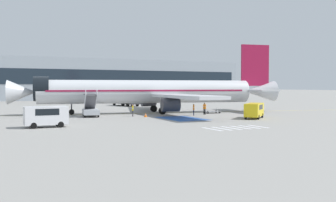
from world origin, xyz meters
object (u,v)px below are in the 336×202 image
(ground_crew_0, at_px, (133,110))
(airliner, at_px, (152,92))
(baggage_cart, at_px, (212,112))
(ground_crew_1, at_px, (205,108))
(fuel_tanker, at_px, (126,98))
(traffic_cone_0, at_px, (146,115))
(service_van_0, at_px, (46,115))
(terminal_building, at_px, (102,79))
(boarding_stairs_forward, at_px, (91,110))
(service_van_1, at_px, (254,109))
(ground_crew_2, at_px, (194,109))

(ground_crew_0, bearing_deg, airliner, 155.15)
(baggage_cart, height_order, ground_crew_1, ground_crew_1)
(fuel_tanker, xyz_separation_m, traffic_cone_0, (-8.48, -30.15, -1.35))
(baggage_cart, bearing_deg, service_van_0, -61.60)
(baggage_cart, bearing_deg, terminal_building, -175.00)
(boarding_stairs_forward, height_order, traffic_cone_0, boarding_stairs_forward)
(service_van_1, distance_m, ground_crew_0, 17.22)
(service_van_1, bearing_deg, terminal_building, 136.09)
(ground_crew_0, distance_m, traffic_cone_0, 2.32)
(service_van_0, height_order, baggage_cart, service_van_0)
(fuel_tanker, relative_size, baggage_cart, 3.23)
(service_van_0, distance_m, ground_crew_2, 23.71)
(service_van_0, xyz_separation_m, baggage_cart, (27.76, 9.99, -1.08))
(airliner, height_order, terminal_building, terminal_building)
(boarding_stairs_forward, xyz_separation_m, fuel_tanker, (15.23, 25.81, 0.63))
(fuel_tanker, height_order, service_van_1, fuel_tanker)
(baggage_cart, bearing_deg, boarding_stairs_forward, -87.80)
(ground_crew_0, distance_m, terminal_building, 75.88)
(airliner, xyz_separation_m, ground_crew_2, (3.47, -7.31, -2.51))
(airliner, relative_size, baggage_cart, 15.61)
(fuel_tanker, bearing_deg, service_van_1, -92.50)
(service_van_0, relative_size, service_van_1, 0.89)
(service_van_0, distance_m, service_van_1, 27.30)
(service_van_1, relative_size, baggage_cart, 1.80)
(boarding_stairs_forward, height_order, service_van_1, boarding_stairs_forward)
(boarding_stairs_forward, distance_m, service_van_0, 14.75)
(airliner, distance_m, boarding_stairs_forward, 11.33)
(fuel_tanker, height_order, ground_crew_0, fuel_tanker)
(ground_crew_1, bearing_deg, fuel_tanker, 140.55)
(boarding_stairs_forward, height_order, baggage_cart, boarding_stairs_forward)
(boarding_stairs_forward, relative_size, ground_crew_0, 3.17)
(baggage_cart, bearing_deg, ground_crew_2, -52.05)
(airliner, height_order, boarding_stairs_forward, airliner)
(ground_crew_2, bearing_deg, service_van_1, -117.04)
(airliner, relative_size, boarding_stairs_forward, 7.92)
(fuel_tanker, height_order, ground_crew_1, fuel_tanker)
(service_van_0, xyz_separation_m, traffic_cone_0, (15.08, 7.84, -1.05))
(terminal_building, bearing_deg, traffic_cone_0, -102.93)
(airliner, distance_m, fuel_tanker, 24.06)
(airliner, xyz_separation_m, service_van_0, (-19.15, -14.41, -2.17))
(traffic_cone_0, bearing_deg, boarding_stairs_forward, 147.29)
(service_van_1, relative_size, traffic_cone_0, 8.93)
(service_van_1, xyz_separation_m, ground_crew_1, (-2.17, 9.14, -0.19))
(airliner, xyz_separation_m, boarding_stairs_forward, (-10.82, -2.24, -2.50))
(ground_crew_2, distance_m, terminal_building, 76.78)
(ground_crew_1, height_order, ground_crew_2, ground_crew_1)
(service_van_0, height_order, service_van_1, service_van_0)
(fuel_tanker, distance_m, baggage_cart, 28.34)
(baggage_cart, height_order, traffic_cone_0, baggage_cart)
(ground_crew_0, height_order, traffic_cone_0, ground_crew_0)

